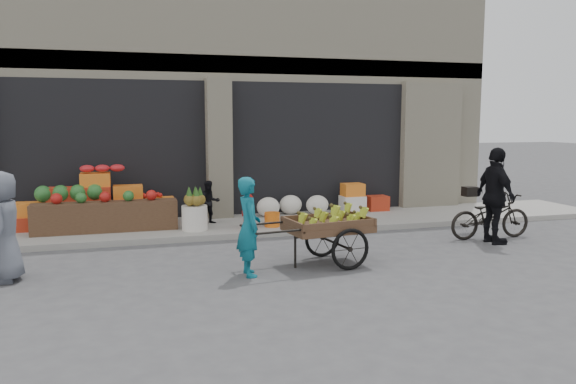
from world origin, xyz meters
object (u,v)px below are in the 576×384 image
object	(u,v)px
pineapple_bin	(195,218)
seated_person	(210,202)
banana_cart	(325,223)
vendor_grey	(3,227)
bicycle	(490,216)
fire_hydrant	(248,209)
cyclist	(495,196)
vendor_woman	(249,227)
orange_bucket	(272,219)

from	to	relation	value
pineapple_bin	seated_person	distance (m)	0.75
banana_cart	vendor_grey	xyz separation A→B (m)	(-4.82, 0.44, 0.13)
seated_person	banana_cart	distance (m)	3.74
banana_cart	vendor_grey	distance (m)	4.84
seated_person	bicycle	bearing A→B (deg)	-35.98
fire_hydrant	seated_person	size ratio (longest dim) A/B	0.76
vendor_grey	cyclist	world-z (taller)	cyclist
vendor_grey	cyclist	size ratio (longest dim) A/B	0.89
vendor_grey	bicycle	xyz separation A→B (m)	(8.65, 0.52, -0.36)
pineapple_bin	bicycle	xyz separation A→B (m)	(5.59, -1.93, 0.08)
bicycle	seated_person	bearing A→B (deg)	66.08
bicycle	vendor_woman	bearing A→B (deg)	105.42
vendor_woman	bicycle	bearing A→B (deg)	-78.00
vendor_woman	vendor_grey	world-z (taller)	vendor_grey
seated_person	vendor_grey	distance (m)	4.62
orange_bucket	fire_hydrant	bearing A→B (deg)	174.29
bicycle	banana_cart	bearing A→B (deg)	106.02
fire_hydrant	seated_person	xyz separation A→B (m)	(-0.70, 0.65, 0.08)
vendor_grey	cyclist	distance (m)	8.45
orange_bucket	vendor_woman	bearing A→B (deg)	-110.95
seated_person	vendor_woman	size ratio (longest dim) A/B	0.62
orange_bucket	vendor_grey	xyz separation A→B (m)	(-4.66, -2.34, 0.54)
pineapple_bin	cyclist	size ratio (longest dim) A/B	0.28
pineapple_bin	orange_bucket	xyz separation A→B (m)	(1.60, -0.10, -0.10)
orange_bucket	vendor_grey	distance (m)	5.25
vendor_grey	pineapple_bin	bearing A→B (deg)	125.27
fire_hydrant	bicycle	distance (m)	4.86
vendor_woman	bicycle	size ratio (longest dim) A/B	0.88
vendor_woman	seated_person	bearing A→B (deg)	-0.89
seated_person	vendor_grey	bearing A→B (deg)	-148.71
pineapple_bin	orange_bucket	world-z (taller)	pineapple_bin
pineapple_bin	fire_hydrant	world-z (taller)	fire_hydrant
cyclist	seated_person	bearing A→B (deg)	61.64
bicycle	cyclist	distance (m)	0.65
orange_bucket	bicycle	bearing A→B (deg)	-24.62
fire_hydrant	vendor_woman	distance (m)	3.18
pineapple_bin	vendor_woman	world-z (taller)	vendor_woman
fire_hydrant	banana_cart	world-z (taller)	banana_cart
seated_person	bicycle	world-z (taller)	seated_person
orange_bucket	vendor_woman	xyz separation A→B (m)	(-1.17, -3.05, 0.48)
orange_bucket	bicycle	distance (m)	4.39
pineapple_bin	cyclist	world-z (taller)	cyclist
pineapple_bin	cyclist	bearing A→B (deg)	-23.36
pineapple_bin	vendor_woman	xyz separation A→B (m)	(0.43, -3.15, 0.38)
orange_bucket	banana_cart	bearing A→B (deg)	-86.72
seated_person	cyclist	distance (m)	5.79
fire_hydrant	bicycle	world-z (taller)	bicycle
banana_cart	orange_bucket	bearing A→B (deg)	85.81
pineapple_bin	banana_cart	size ratio (longest dim) A/B	0.22
fire_hydrant	seated_person	world-z (taller)	seated_person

